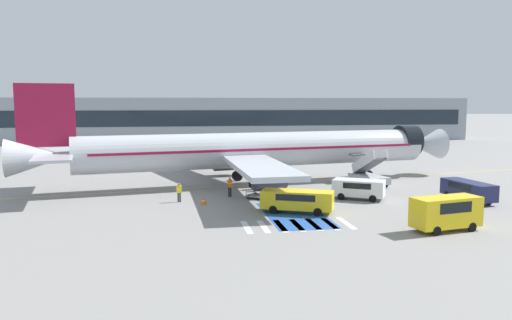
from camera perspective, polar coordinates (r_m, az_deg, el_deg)
name	(u,v)px	position (r m, az deg, el deg)	size (l,w,h in m)	color
ground_plane	(259,183)	(53.57, 0.40, -2.64)	(600.00, 600.00, 0.00)	gray
apron_leadline_yellow	(261,184)	(52.85, 0.59, -2.76)	(0.20, 81.72, 0.01)	gold
apron_stand_patch_blue	(294,215)	(38.68, 4.42, -6.24)	(4.42, 9.53, 0.01)	#2856A8
apron_walkway_bar_0	(247,227)	(34.78, -1.07, -7.69)	(0.44, 3.60, 0.01)	silver
apron_walkway_bar_1	(264,227)	(34.96, 0.89, -7.61)	(0.44, 3.60, 0.01)	silver
apron_walkway_bar_2	(281,226)	(35.19, 2.83, -7.53)	(0.44, 3.60, 0.01)	silver
apron_walkway_bar_3	(297,225)	(35.46, 4.74, -7.43)	(0.44, 3.60, 0.01)	silver
apron_walkway_bar_4	(314,224)	(35.77, 6.62, -7.33)	(0.44, 3.60, 0.01)	silver
apron_walkway_bar_5	(330,224)	(36.11, 8.47, -7.23)	(0.44, 3.60, 0.01)	silver
apron_walkway_bar_6	(346,223)	(36.49, 10.27, -7.11)	(0.44, 3.60, 0.01)	silver
airliner	(255,150)	(52.17, -0.08, 1.12)	(47.04, 33.63, 10.30)	#B7BCC4
boarding_stairs_forward	(369,176)	(53.37, 12.75, -1.78)	(3.00, 5.49, 3.90)	#ADB2BA
fuel_tanker	(187,150)	(71.25, -7.86, 1.08)	(3.02, 9.21, 3.62)	#38383D
service_van_0	(297,199)	(39.24, 4.74, -4.48)	(5.87, 3.98, 1.74)	yellow
service_van_1	(468,189)	(47.36, 23.08, -3.08)	(2.41, 5.53, 1.74)	#1E234C
service_van_2	(359,187)	(45.39, 11.66, -3.08)	(4.89, 4.04, 1.75)	silver
service_van_3	(446,211)	(35.88, 20.89, -5.45)	(5.00, 2.71, 2.31)	yellow
baggage_cart	(262,196)	(44.73, 0.67, -4.14)	(2.96, 2.81, 0.87)	gray
ground_crew_0	(262,181)	(48.61, 0.72, -2.43)	(0.28, 0.45, 1.69)	#191E38
ground_crew_1	(230,185)	(45.62, -3.01, -2.92)	(0.43, 0.24, 1.83)	#191E38
ground_crew_2	(179,191)	(43.71, -8.78, -3.54)	(0.48, 0.34, 1.67)	#2D2D33
ground_crew_3	(277,180)	(48.56, 2.46, -2.34)	(0.48, 0.44, 1.82)	#191E38
traffic_cone_0	(204,201)	(42.50, -6.00, -4.67)	(0.56, 0.56, 0.62)	orange
terminal_building	(236,119)	(113.20, -2.27, 4.66)	(106.10, 12.10, 9.60)	#89939E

